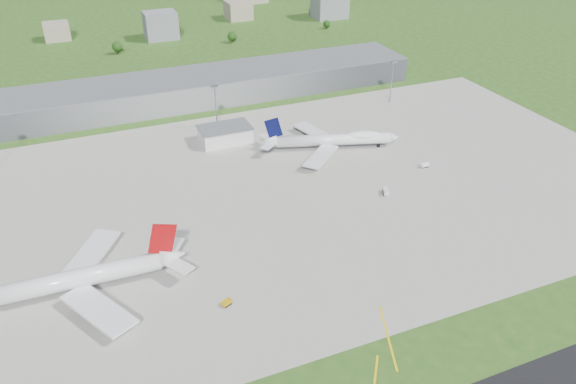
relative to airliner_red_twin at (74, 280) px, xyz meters
name	(u,v)px	position (x,y,z in m)	size (l,w,h in m)	color
ground	(185,111)	(73.09, 146.00, -5.81)	(1400.00, 1400.00, 0.00)	#274E18
apron	(266,195)	(83.09, 36.00, -5.77)	(360.00, 190.00, 0.08)	gray
terminal	(177,90)	(73.09, 161.00, 1.69)	(300.00, 42.00, 15.00)	gray
ops_building	(225,135)	(83.09, 96.00, -1.81)	(26.00, 16.00, 8.00)	silver
mast_center	(215,100)	(83.09, 111.00, 11.90)	(3.50, 2.00, 25.90)	gray
mast_east	(392,74)	(193.09, 111.00, 11.90)	(3.50, 2.00, 25.90)	gray
airliner_red_twin	(74,280)	(0.00, 0.00, 0.00)	(79.45, 61.97, 21.82)	silver
airliner_blue_quad	(334,140)	(131.83, 66.27, -0.65)	(69.35, 53.18, 18.57)	silver
tug_yellow	(227,303)	(45.81, -25.64, -4.89)	(4.04, 3.25, 1.76)	#B8900A
van_white_near	(386,192)	(132.93, 16.43, -4.54)	(3.82, 5.37, 2.52)	silver
van_white_far	(425,165)	(163.67, 31.10, -4.67)	(4.31, 2.21, 2.23)	white
bldg_cw	(57,31)	(13.09, 336.00, 1.19)	(20.00, 18.00, 14.00)	gray
bldg_c	(161,25)	(93.09, 306.00, 5.19)	(26.00, 20.00, 22.00)	slate
bldg_ce	(238,10)	(173.09, 346.00, 2.19)	(22.00, 24.00, 16.00)	gray
bldg_e	(330,3)	(253.09, 316.00, 8.19)	(30.00, 22.00, 28.00)	slate
tree_c	(117,47)	(53.09, 276.00, 0.03)	(8.10, 8.10, 9.90)	#382314
tree_e	(232,36)	(143.09, 271.00, -0.30)	(7.65, 7.65, 9.35)	#382314
tree_far_e	(327,24)	(233.09, 281.00, -1.28)	(6.30, 6.30, 7.70)	#382314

